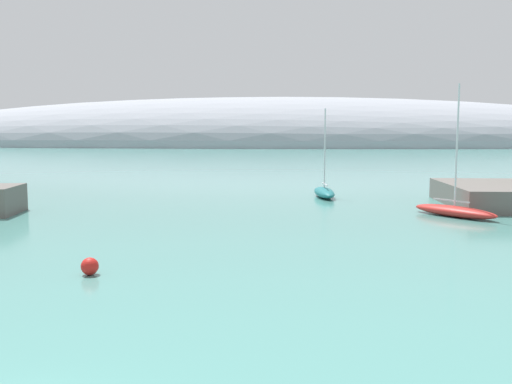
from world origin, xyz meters
TOP-DOWN VIEW (x-y plane):
  - distant_ridge at (-3.87, 218.59)m, footprint 343.26×82.49m
  - sailboat_teal_near_shore at (9.03, 41.36)m, footprint 2.26×6.24m
  - sailboat_red_mid_mooring at (17.67, 30.23)m, footprint 5.47×6.09m
  - mooring_buoy_red at (-2.56, 12.72)m, footprint 0.75×0.75m

SIDE VIEW (x-z plane):
  - distant_ridge at x=-3.87m, z-range -19.63..19.63m
  - mooring_buoy_red at x=-2.56m, z-range 0.00..0.75m
  - sailboat_red_mid_mooring at x=17.67m, z-range -4.23..5.18m
  - sailboat_teal_near_shore at x=9.03m, z-range -3.58..4.57m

